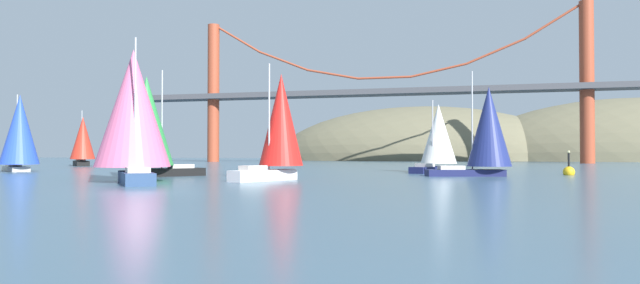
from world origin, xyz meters
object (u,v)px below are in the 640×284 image
Objects in this scene: sailboat_green_sail at (147,123)px; channel_buoy at (569,171)px; sailboat_scarlet_sail at (83,140)px; sailboat_pink_spinnaker at (133,111)px; sailboat_blue_spinnaker at (19,132)px; sailboat_white_mainsail at (438,136)px; sailboat_navy_sail at (487,130)px; sailboat_red_spinnaker at (280,124)px.

channel_buoy is at bearing 19.63° from sailboat_green_sail.
sailboat_scarlet_sail is at bearing 134.86° from sailboat_green_sail.
sailboat_blue_spinnaker is at bearing 147.64° from sailboat_pink_spinnaker.
sailboat_green_sail is 40.33m from channel_buoy.
sailboat_white_mainsail is 47.74m from sailboat_blue_spinnaker.
sailboat_navy_sail is at bearing -20.55° from sailboat_scarlet_sail.
sailboat_white_mainsail is at bearing 162.45° from channel_buoy.
sailboat_white_mainsail is at bearing 34.80° from sailboat_green_sail.
sailboat_white_mainsail is at bearing 11.33° from sailboat_blue_spinnaker.
sailboat_scarlet_sail is at bearing 131.72° from sailboat_pink_spinnaker.
sailboat_blue_spinnaker reaches higher than channel_buoy.
sailboat_pink_spinnaker is (-21.21, -25.60, 1.33)m from sailboat_white_mainsail.
sailboat_pink_spinnaker is 1.07× the size of sailboat_green_sail.
sailboat_white_mainsail is at bearing -14.62° from sailboat_scarlet_sail.
sailboat_green_sail reaches higher than sailboat_blue_spinnaker.
sailboat_blue_spinnaker reaches higher than sailboat_white_mainsail.
sailboat_green_sail reaches higher than sailboat_white_mainsail.
sailboat_green_sail is at bearing -163.11° from sailboat_navy_sail.
sailboat_pink_spinnaker is 11.22m from sailboat_red_spinnaker.
sailboat_navy_sail is (62.22, -23.33, 0.11)m from sailboat_scarlet_sail.
channel_buoy is (24.27, 15.81, -4.12)m from sailboat_red_spinnaker.
sailboat_red_spinnaker is at bearing 31.24° from sailboat_pink_spinnaker.
sailboat_pink_spinnaker is 30.31m from sailboat_blue_spinnaker.
sailboat_red_spinnaker reaches higher than sailboat_white_mainsail.
sailboat_blue_spinnaker is 59.83m from channel_buoy.
sailboat_green_sail is 13.68m from sailboat_red_spinnaker.
sailboat_pink_spinnaker reaches higher than sailboat_green_sail.
sailboat_navy_sail is (29.96, 9.10, -0.54)m from sailboat_green_sail.
sailboat_scarlet_sail is at bearing 113.48° from sailboat_blue_spinnaker.
sailboat_blue_spinnaker is 3.41× the size of channel_buoy.
sailboat_red_spinnaker is at bearing -9.85° from sailboat_green_sail.
channel_buoy is at bearing 29.27° from sailboat_navy_sail.
sailboat_white_mainsail is (57.38, -14.97, -0.22)m from sailboat_scarlet_sail.
sailboat_scarlet_sail is 0.93× the size of sailboat_green_sail.
sailboat_navy_sail is (4.84, -8.36, 0.34)m from sailboat_white_mainsail.
sailboat_navy_sail is at bearing 33.50° from sailboat_pink_spinnaker.
sailboat_navy_sail is (26.05, 17.24, -0.99)m from sailboat_pink_spinnaker.
sailboat_blue_spinnaker is (-35.16, 10.42, 0.14)m from sailboat_red_spinnaker.
sailboat_blue_spinnaker is 51.66m from sailboat_navy_sail.
sailboat_navy_sail is 9.76m from channel_buoy.
channel_buoy is (7.79, 4.37, -3.94)m from sailboat_navy_sail.
sailboat_pink_spinnaker is at bearing -147.44° from channel_buoy.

